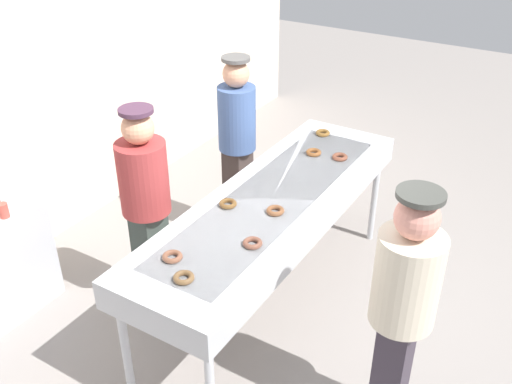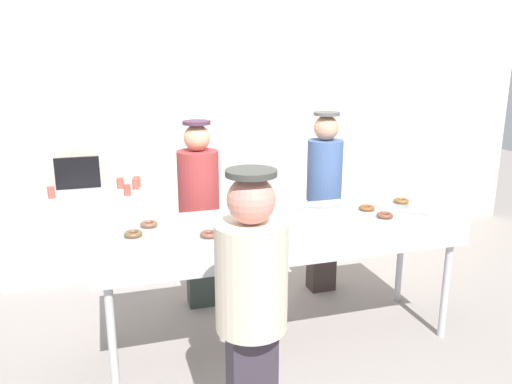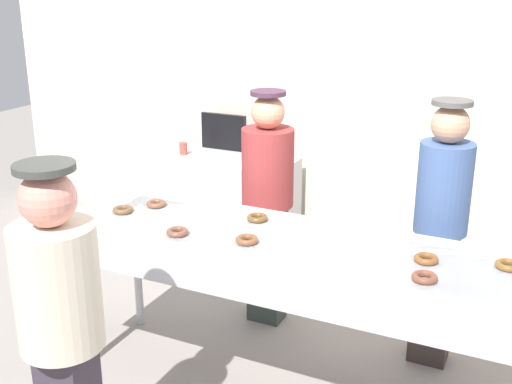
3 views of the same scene
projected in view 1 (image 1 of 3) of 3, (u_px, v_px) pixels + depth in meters
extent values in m
plane|color=gray|center=(271.00, 303.00, 4.63)|extent=(16.00, 16.00, 0.00)
cube|color=beige|center=(40.00, 67.00, 4.86)|extent=(8.00, 0.12, 3.13)
cube|color=#B7BABF|center=(273.00, 208.00, 4.18)|extent=(2.74, 0.81, 0.20)
cube|color=slate|center=(273.00, 201.00, 4.15)|extent=(2.33, 0.57, 0.08)
cylinder|color=#B7BABF|center=(374.00, 201.00, 5.22)|extent=(0.06, 0.06, 0.80)
cylinder|color=#B7BABF|center=(126.00, 352.00, 3.64)|extent=(0.06, 0.06, 0.80)
cylinder|color=#B7BABF|center=(309.00, 183.00, 5.51)|extent=(0.06, 0.06, 0.80)
torus|color=brown|center=(228.00, 204.00, 4.00)|extent=(0.16, 0.16, 0.03)
torus|color=brown|center=(184.00, 278.00, 3.31)|extent=(0.18, 0.18, 0.03)
torus|color=brown|center=(314.00, 152.00, 4.69)|extent=(0.14, 0.14, 0.03)
torus|color=brown|center=(253.00, 243.00, 3.60)|extent=(0.17, 0.17, 0.03)
torus|color=brown|center=(340.00, 157.00, 4.62)|extent=(0.15, 0.15, 0.03)
torus|color=brown|center=(275.00, 211.00, 3.93)|extent=(0.14, 0.14, 0.03)
torus|color=brown|center=(172.00, 257.00, 3.48)|extent=(0.15, 0.15, 0.03)
torus|color=brown|center=(323.00, 133.00, 5.02)|extent=(0.13, 0.13, 0.03)
cube|color=#362C28|center=(238.00, 193.00, 5.26)|extent=(0.24, 0.18, 0.90)
cylinder|color=#3F598C|center=(237.00, 118.00, 4.89)|extent=(0.32, 0.32, 0.56)
sphere|color=tan|center=(236.00, 74.00, 4.69)|extent=(0.22, 0.22, 0.22)
cylinder|color=#514F4D|center=(236.00, 59.00, 4.63)|extent=(0.23, 0.23, 0.03)
cube|color=#313A35|center=(153.00, 259.00, 4.41)|extent=(0.24, 0.18, 0.88)
cylinder|color=#993333|center=(143.00, 178.00, 4.05)|extent=(0.35, 0.35, 0.53)
sphere|color=tan|center=(138.00, 128.00, 3.86)|extent=(0.22, 0.22, 0.22)
cylinder|color=#462A3E|center=(136.00, 110.00, 3.80)|extent=(0.23, 0.23, 0.03)
cube|color=#372F3A|center=(391.00, 371.00, 3.48)|extent=(0.24, 0.18, 0.85)
cylinder|color=beige|center=(407.00, 280.00, 3.12)|extent=(0.37, 0.37, 0.56)
sphere|color=#DF907F|center=(417.00, 218.00, 2.92)|extent=(0.24, 0.24, 0.24)
cylinder|color=#41423D|center=(421.00, 195.00, 2.85)|extent=(0.25, 0.25, 0.03)
cylinder|color=#CC4C3F|center=(4.00, 210.00, 4.15)|extent=(0.07, 0.07, 0.11)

